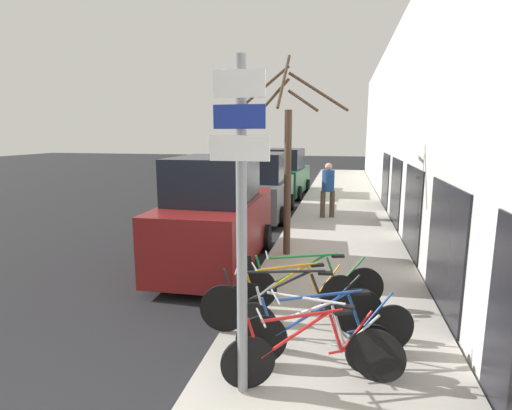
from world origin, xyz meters
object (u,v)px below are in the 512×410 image
(signpost, at_px, (241,217))
(bicycle_5, at_px, (310,285))
(bicycle_1, at_px, (313,335))
(bicycle_2, at_px, (328,330))
(bicycle_3, at_px, (290,306))
(parked_car_2, at_px, (284,175))
(bicycle_4, at_px, (293,294))
(parked_car_1, at_px, (261,188))
(pedestrian_near, at_px, (328,186))
(street_tree, at_px, (288,163))
(bicycle_0, at_px, (311,351))
(parked_car_0, at_px, (216,218))

(signpost, height_order, bicycle_5, signpost)
(bicycle_1, xyz_separation_m, bicycle_2, (0.18, 0.17, 0.01))
(bicycle_3, distance_m, parked_car_2, 13.57)
(bicycle_4, distance_m, parked_car_1, 8.21)
(bicycle_2, xyz_separation_m, parked_car_1, (-2.67, 8.95, 0.48))
(parked_car_1, bearing_deg, pedestrian_near, -9.33)
(signpost, bearing_deg, pedestrian_near, 86.80)
(bicycle_3, height_order, street_tree, street_tree)
(signpost, bearing_deg, parked_car_2, 96.62)
(bicycle_3, bearing_deg, street_tree, 0.02)
(parked_car_1, bearing_deg, bicycle_4, -75.75)
(bicycle_5, bearing_deg, pedestrian_near, -15.15)
(bicycle_0, distance_m, bicycle_4, 1.59)
(parked_car_1, xyz_separation_m, street_tree, (1.56, -4.70, 1.25))
(bicycle_2, relative_size, bicycle_3, 0.85)
(bicycle_3, relative_size, parked_car_2, 0.58)
(parked_car_2, height_order, pedestrian_near, parked_car_2)
(bicycle_0, distance_m, pedestrian_near, 9.13)
(bicycle_3, bearing_deg, bicycle_2, -142.66)
(street_tree, bearing_deg, bicycle_3, -81.34)
(bicycle_1, xyz_separation_m, pedestrian_near, (-0.18, 8.76, 0.68))
(bicycle_1, xyz_separation_m, parked_car_0, (-2.39, 3.67, 0.58))
(parked_car_1, distance_m, street_tree, 5.11)
(parked_car_2, relative_size, pedestrian_near, 2.41)
(signpost, distance_m, parked_car_2, 14.92)
(bicycle_2, bearing_deg, bicycle_5, -8.60)
(parked_car_0, bearing_deg, bicycle_1, -58.59)
(parked_car_0, relative_size, pedestrian_near, 2.37)
(bicycle_0, distance_m, parked_car_0, 4.71)
(bicycle_5, height_order, parked_car_0, parked_car_0)
(signpost, bearing_deg, bicycle_4, 80.35)
(bicycle_5, distance_m, parked_car_0, 3.12)
(bicycle_3, bearing_deg, pedestrian_near, -9.95)
(bicycle_0, bearing_deg, bicycle_1, -22.69)
(bicycle_0, bearing_deg, pedestrian_near, -22.54)
(parked_car_0, bearing_deg, parked_car_2, 88.44)
(parked_car_0, xyz_separation_m, parked_car_1, (-0.09, 5.45, -0.09))
(bicycle_0, relative_size, bicycle_5, 0.82)
(parked_car_0, distance_m, pedestrian_near, 5.56)
(signpost, xyz_separation_m, bicycle_3, (0.34, 1.37, -1.53))
(bicycle_2, height_order, parked_car_2, parked_car_2)
(bicycle_4, bearing_deg, bicycle_0, 170.44)
(bicycle_0, height_order, bicycle_1, bicycle_1)
(signpost, xyz_separation_m, bicycle_2, (0.88, 0.85, -1.56))
(bicycle_3, relative_size, bicycle_4, 1.31)
(bicycle_5, distance_m, parked_car_1, 7.92)
(bicycle_5, bearing_deg, parked_car_1, 1.85)
(signpost, distance_m, bicycle_4, 2.47)
(street_tree, bearing_deg, bicycle_1, -78.13)
(signpost, relative_size, bicycle_2, 1.63)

